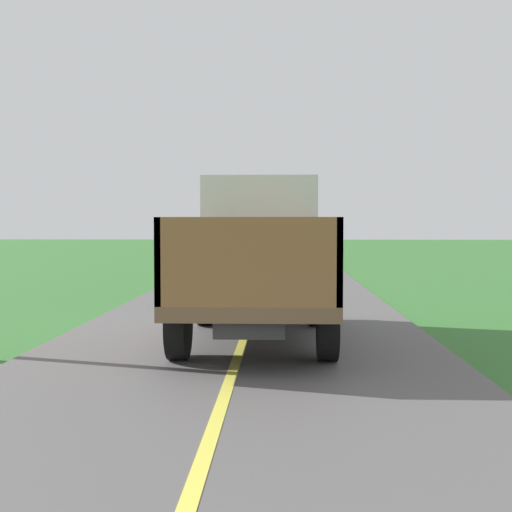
{
  "coord_description": "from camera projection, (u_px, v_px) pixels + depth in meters",
  "views": [
    {
      "loc": [
        0.63,
        0.74,
        1.97
      ],
      "look_at": [
        0.14,
        13.7,
        1.4
      ],
      "focal_mm": 47.9,
      "sensor_mm": 36.0,
      "label": 1
    }
  ],
  "objects": [
    {
      "name": "banana_truck_near",
      "position": [
        259.0,
        254.0,
        11.99
      ],
      "size": [
        2.38,
        5.82,
        2.8
      ],
      "color": "#2D2D30",
      "rests_on": "road_surface"
    }
  ]
}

